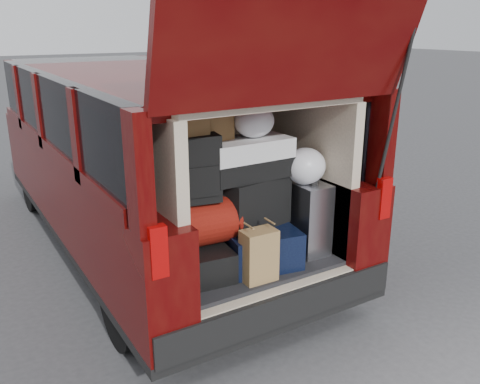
# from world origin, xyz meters

# --- Properties ---
(ground) EXTENTS (80.00, 80.00, 0.00)m
(ground) POSITION_xyz_m (0.00, 0.00, 0.00)
(ground) COLOR #38383B
(ground) RESTS_ON ground
(minivan) EXTENTS (1.90, 5.35, 2.77)m
(minivan) POSITION_xyz_m (0.00, 1.86, 0.91)
(minivan) COLOR black
(minivan) RESTS_ON ground
(load_floor) EXTENTS (1.24, 1.05, 0.55)m
(load_floor) POSITION_xyz_m (0.00, 0.28, 0.28)
(load_floor) COLOR black
(load_floor) RESTS_ON ground
(black_hardshell) EXTENTS (0.44, 0.56, 0.21)m
(black_hardshell) POSITION_xyz_m (-0.39, 0.15, 0.66)
(black_hardshell) COLOR black
(black_hardshell) RESTS_ON load_floor
(navy_hardshell) EXTENTS (0.60, 0.69, 0.27)m
(navy_hardshell) POSITION_xyz_m (0.08, 0.14, 0.68)
(navy_hardshell) COLOR black
(navy_hardshell) RESTS_ON load_floor
(silver_roller) EXTENTS (0.23, 0.37, 0.54)m
(silver_roller) POSITION_xyz_m (0.49, 0.06, 0.82)
(silver_roller) COLOR white
(silver_roller) RESTS_ON load_floor
(kraft_bag) EXTENTS (0.24, 0.15, 0.36)m
(kraft_bag) POSITION_xyz_m (-0.08, -0.15, 0.73)
(kraft_bag) COLOR #A7824B
(kraft_bag) RESTS_ON load_floor
(red_duffel) EXTENTS (0.53, 0.37, 0.33)m
(red_duffel) POSITION_xyz_m (-0.36, 0.16, 0.92)
(red_duffel) COLOR maroon
(red_duffel) RESTS_ON black_hardshell
(black_soft_case) EXTENTS (0.54, 0.37, 0.36)m
(black_soft_case) POSITION_xyz_m (0.07, 0.16, 1.00)
(black_soft_case) COLOR black
(black_soft_case) RESTS_ON navy_hardshell
(backpack) EXTENTS (0.34, 0.24, 0.44)m
(backpack) POSITION_xyz_m (-0.39, 0.13, 1.31)
(backpack) COLOR black
(backpack) RESTS_ON red_duffel
(twotone_duffel) EXTENTS (0.62, 0.33, 0.27)m
(twotone_duffel) POSITION_xyz_m (0.03, 0.18, 1.31)
(twotone_duffel) COLOR silver
(twotone_duffel) RESTS_ON black_soft_case
(grocery_sack_lower) EXTENTS (0.22, 0.19, 0.19)m
(grocery_sack_lower) POSITION_xyz_m (-0.41, 0.17, 1.63)
(grocery_sack_lower) COLOR brown
(grocery_sack_lower) RESTS_ON backpack
(grocery_sack_upper) EXTENTS (0.23, 0.20, 0.21)m
(grocery_sack_upper) POSITION_xyz_m (-0.17, 0.27, 1.55)
(grocery_sack_upper) COLOR brown
(grocery_sack_upper) RESTS_ON twotone_duffel
(plastic_bag_center) EXTENTS (0.31, 0.30, 0.23)m
(plastic_bag_center) POSITION_xyz_m (0.09, 0.19, 1.56)
(plastic_bag_center) COLOR white
(plastic_bag_center) RESTS_ON twotone_duffel
(plastic_bag_right) EXTENTS (0.33, 0.31, 0.27)m
(plastic_bag_right) POSITION_xyz_m (0.45, 0.06, 1.22)
(plastic_bag_right) COLOR white
(plastic_bag_right) RESTS_ON silver_roller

